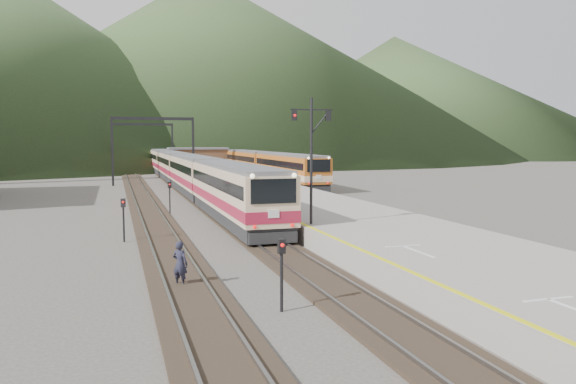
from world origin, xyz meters
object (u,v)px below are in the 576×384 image
object	(u,v)px
second_train	(266,166)
main_train	(174,166)
signal_mast	(311,147)
worker	(180,264)

from	to	relation	value
second_train	main_train	bearing A→B (deg)	163.54
signal_mast	worker	xyz separation A→B (m)	(-7.39, -6.67, -4.10)
second_train	signal_mast	size ratio (longest dim) A/B	6.10
second_train	worker	bearing A→B (deg)	-108.39
main_train	signal_mast	distance (m)	46.93
second_train	signal_mast	distance (m)	44.46
main_train	second_train	distance (m)	11.99
second_train	worker	world-z (taller)	second_train
second_train	signal_mast	bearing A→B (deg)	-102.04
second_train	signal_mast	world-z (taller)	signal_mast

